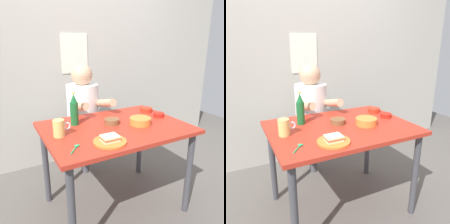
% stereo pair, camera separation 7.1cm
% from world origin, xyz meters
% --- Properties ---
extents(ground_plane, '(6.00, 6.00, 0.00)m').
position_xyz_m(ground_plane, '(0.00, 0.00, 0.00)').
color(ground_plane, '#59544F').
extents(wall_back, '(4.40, 0.09, 2.60)m').
position_xyz_m(wall_back, '(0.00, 1.05, 1.30)').
color(wall_back, '#ADA89E').
rests_on(wall_back, ground).
extents(dining_table, '(1.10, 0.80, 0.74)m').
position_xyz_m(dining_table, '(0.00, 0.00, 0.65)').
color(dining_table, '#B72D1E').
rests_on(dining_table, ground).
extents(stool, '(0.34, 0.34, 0.45)m').
position_xyz_m(stool, '(-0.02, 0.63, 0.35)').
color(stool, '#4C4C51').
rests_on(stool, ground).
extents(person_seated, '(0.33, 0.56, 0.72)m').
position_xyz_m(person_seated, '(-0.02, 0.62, 0.77)').
color(person_seated, white).
rests_on(person_seated, stool).
extents(plate_orange, '(0.22, 0.22, 0.01)m').
position_xyz_m(plate_orange, '(-0.18, -0.25, 0.75)').
color(plate_orange, orange).
rests_on(plate_orange, dining_table).
extents(sandwich, '(0.11, 0.09, 0.04)m').
position_xyz_m(sandwich, '(-0.18, -0.25, 0.77)').
color(sandwich, beige).
rests_on(sandwich, plate_orange).
extents(beer_mug, '(0.13, 0.08, 0.12)m').
position_xyz_m(beer_mug, '(-0.44, 0.01, 0.80)').
color(beer_mug, '#D1BC66').
rests_on(beer_mug, dining_table).
extents(beer_bottle, '(0.06, 0.06, 0.26)m').
position_xyz_m(beer_bottle, '(-0.27, 0.18, 0.86)').
color(beer_bottle, '#19602D').
rests_on(beer_bottle, dining_table).
extents(sambal_bowl_red, '(0.10, 0.10, 0.03)m').
position_xyz_m(sambal_bowl_red, '(0.45, 0.02, 0.76)').
color(sambal_bowl_red, '#B21E14').
rests_on(sambal_bowl_red, dining_table).
extents(sauce_bowl_chili, '(0.11, 0.11, 0.04)m').
position_xyz_m(sauce_bowl_chili, '(0.44, 0.19, 0.76)').
color(sauce_bowl_chili, red).
rests_on(sauce_bowl_chili, dining_table).
extents(condiment_bowl_brown, '(0.12, 0.12, 0.04)m').
position_xyz_m(condiment_bowl_brown, '(0.00, 0.05, 0.76)').
color(condiment_bowl_brown, brown).
rests_on(condiment_bowl_brown, dining_table).
extents(soup_bowl_orange, '(0.17, 0.17, 0.05)m').
position_xyz_m(soup_bowl_orange, '(0.19, -0.06, 0.77)').
color(soup_bowl_orange, orange).
rests_on(soup_bowl_orange, dining_table).
extents(spoon, '(0.09, 0.10, 0.01)m').
position_xyz_m(spoon, '(-0.40, -0.22, 0.75)').
color(spoon, '#26A559').
rests_on(spoon, dining_table).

